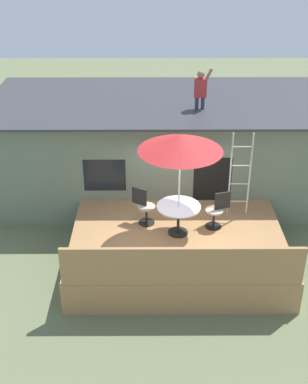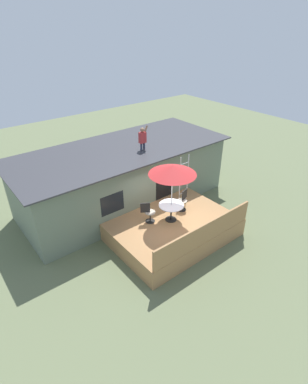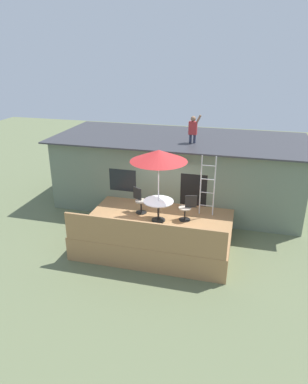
{
  "view_description": "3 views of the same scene",
  "coord_description": "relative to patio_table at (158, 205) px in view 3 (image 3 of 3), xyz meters",
  "views": [
    {
      "loc": [
        -0.62,
        -10.31,
        7.57
      ],
      "look_at": [
        -0.56,
        0.87,
        1.45
      ],
      "focal_mm": 47.95,
      "sensor_mm": 36.0,
      "label": 1
    },
    {
      "loc": [
        -7.05,
        -7.69,
        8.2
      ],
      "look_at": [
        -0.19,
        0.91,
        1.82
      ],
      "focal_mm": 28.07,
      "sensor_mm": 36.0,
      "label": 2
    },
    {
      "loc": [
        2.67,
        -10.69,
        6.39
      ],
      "look_at": [
        -0.3,
        0.57,
        1.62
      ],
      "focal_mm": 32.99,
      "sensor_mm": 36.0,
      "label": 3
    }
  ],
  "objects": [
    {
      "name": "patio_chair_left",
      "position": [
        -0.82,
        0.49,
        -0.13
      ],
      "size": [
        0.57,
        0.44,
        0.92
      ],
      "rotation": [
        0.0,
        0.0,
        -0.54
      ],
      "color": "black",
      "rests_on": "deck"
    },
    {
      "name": "deck",
      "position": [
        -0.01,
        -0.01,
        -0.99
      ],
      "size": [
        5.07,
        3.93,
        0.8
      ],
      "primitive_type": "cube",
      "color": "#A87A4C",
      "rests_on": "ground"
    },
    {
      "name": "step_ladder",
      "position": [
        1.54,
        0.91,
        0.51
      ],
      "size": [
        0.52,
        0.04,
        2.2
      ],
      "color": "silver",
      "rests_on": "deck"
    },
    {
      "name": "ground_plane",
      "position": [
        -0.01,
        -0.01,
        -1.39
      ],
      "size": [
        40.0,
        40.0,
        0.0
      ],
      "primitive_type": "plane",
      "color": "#66704C"
    },
    {
      "name": "patio_umbrella",
      "position": [
        0.0,
        -0.0,
        1.76
      ],
      "size": [
        1.9,
        1.9,
        2.54
      ],
      "color": "silver",
      "rests_on": "deck"
    },
    {
      "name": "person_figure",
      "position": [
        0.67,
        2.82,
        2.14
      ],
      "size": [
        0.47,
        0.2,
        1.11
      ],
      "color": "#33384C",
      "rests_on": "house"
    },
    {
      "name": "deck_railing",
      "position": [
        -0.01,
        -1.93,
        -0.14
      ],
      "size": [
        4.97,
        0.08,
        0.9
      ],
      "primitive_type": "cube",
      "color": "#A87A4C",
      "rests_on": "deck"
    },
    {
      "name": "house",
      "position": [
        -0.01,
        3.59,
        0.08
      ],
      "size": [
        10.5,
        4.5,
        2.92
      ],
      "color": "slate",
      "rests_on": "ground"
    },
    {
      "name": "patio_chair_right",
      "position": [
        0.95,
        0.29,
        -0.13
      ],
      "size": [
        0.61,
        0.44,
        0.92
      ],
      "rotation": [
        0.0,
        0.0,
        -2.84
      ],
      "color": "black",
      "rests_on": "deck"
    },
    {
      "name": "patio_table",
      "position": [
        0.0,
        0.0,
        0.0
      ],
      "size": [
        1.04,
        1.04,
        0.74
      ],
      "color": "black",
      "rests_on": "deck"
    }
  ]
}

